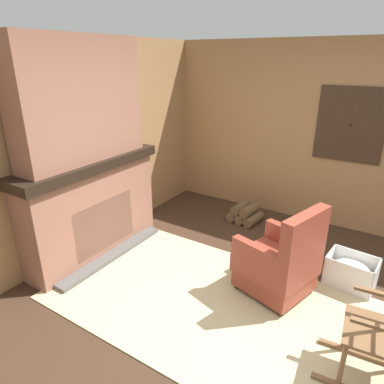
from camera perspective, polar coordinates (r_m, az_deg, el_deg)
ground_plane at (r=3.48m, az=10.62°, el=-19.45°), size 14.00×14.00×0.00m
wood_panel_wall_left at (r=4.20m, az=-19.37°, el=6.44°), size 0.06×5.25×2.50m
wood_panel_wall_back at (r=5.03m, az=22.14°, el=8.51°), size 5.25×0.09×2.50m
fireplace_hearth at (r=4.23m, az=-16.20°, el=-2.59°), size 0.61×1.85×1.19m
chimney_breast at (r=3.92m, az=-18.26°, el=14.30°), size 0.35×1.54×1.30m
area_rug at (r=3.54m, az=4.05°, el=-18.16°), size 3.26×1.84×0.01m
armchair at (r=3.57m, az=14.42°, el=-11.46°), size 0.81×0.79×0.98m
firewood_stack at (r=5.09m, az=8.81°, el=-3.55°), size 0.47×0.42×0.27m
laundry_basket at (r=4.04m, az=24.97°, el=-11.92°), size 0.51×0.39×0.34m
oil_lamp_vase at (r=3.68m, az=-25.49°, el=3.84°), size 0.10×0.10×0.24m
storage_case at (r=4.27m, az=-14.21°, el=7.45°), size 0.16×0.21×0.16m
decorative_plate_on_mantel at (r=4.02m, az=-18.47°, el=6.89°), size 0.07×0.26×0.26m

